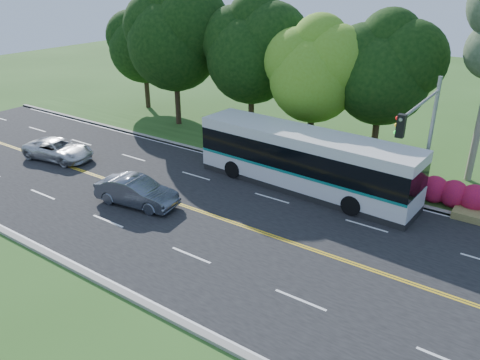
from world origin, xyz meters
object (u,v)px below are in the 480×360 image
Objects in this scene: traffic_signal at (422,132)px; suv at (59,149)px; transit_bus at (304,161)px; sedan at (137,192)px.

traffic_signal is 22.79m from suv.
transit_bus reaches higher than suv.
traffic_signal reaches higher than suv.
traffic_signal reaches higher than sedan.
traffic_signal is 0.53× the size of transit_bus.
transit_bus is 9.51m from sedan.
suv is (-21.90, -4.90, -3.97)m from traffic_signal.
sedan is 9.46m from suv.
suv is at bearing -158.42° from transit_bus.
traffic_signal is 14.81m from sedan.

